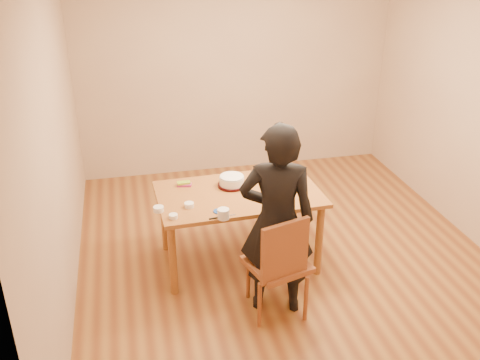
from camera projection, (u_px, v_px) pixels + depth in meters
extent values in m
cube|color=brown|center=(285.00, 256.00, 5.33)|extent=(4.00, 4.50, 0.00)
cube|color=tan|center=(236.00, 68.00, 6.73)|extent=(4.00, 0.00, 2.70)
cube|color=tan|center=(55.00, 147.00, 4.35)|extent=(0.00, 4.50, 2.70)
cube|color=brown|center=(239.00, 194.00, 4.94)|extent=(1.53, 0.94, 0.04)
cube|color=brown|center=(277.00, 264.00, 4.41)|extent=(0.57, 0.57, 0.04)
cylinder|color=red|center=(232.00, 185.00, 5.05)|extent=(0.27, 0.27, 0.02)
cylinder|color=white|center=(232.00, 181.00, 5.03)|extent=(0.23, 0.23, 0.07)
ellipsoid|color=white|center=(232.00, 176.00, 5.01)|extent=(0.23, 0.23, 0.03)
cylinder|color=white|center=(223.00, 214.00, 4.48)|extent=(0.10, 0.10, 0.09)
cylinder|color=#18429E|center=(219.00, 211.00, 4.60)|extent=(0.10, 0.10, 0.01)
ellipsoid|color=white|center=(219.00, 210.00, 4.60)|extent=(0.04, 0.04, 0.02)
cylinder|color=white|center=(173.00, 216.00, 4.50)|extent=(0.07, 0.07, 0.04)
cylinder|color=white|center=(189.00, 205.00, 4.67)|extent=(0.08, 0.08, 0.04)
cylinder|color=white|center=(159.00, 209.00, 4.60)|extent=(0.09, 0.09, 0.04)
cube|color=#C82F5E|center=(184.00, 185.00, 5.06)|extent=(0.14, 0.09, 0.02)
cube|color=#1F971C|center=(184.00, 183.00, 5.05)|extent=(0.12, 0.06, 0.02)
cube|color=black|center=(218.00, 217.00, 4.51)|extent=(0.16, 0.04, 0.01)
imported|color=black|center=(277.00, 221.00, 4.29)|extent=(0.70, 0.55, 1.67)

